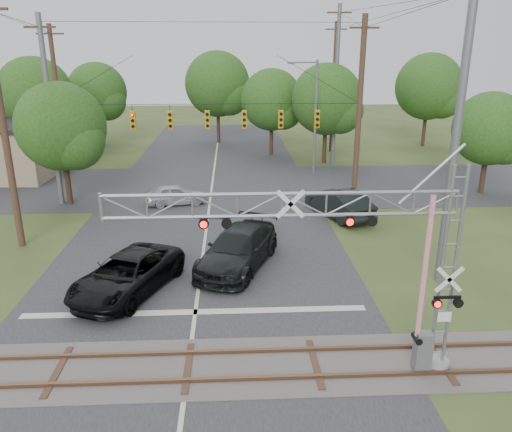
{
  "coord_description": "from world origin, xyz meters",
  "views": [
    {
      "loc": [
        1.46,
        -11.34,
        9.46
      ],
      "look_at": [
        2.4,
        7.5,
        3.15
      ],
      "focal_mm": 35.0,
      "sensor_mm": 36.0,
      "label": 1
    }
  ],
  "objects_px": {
    "crossing_gantry": "(348,250)",
    "streetlight": "(313,112)",
    "sedan_silver": "(175,195)",
    "car_dark": "(238,249)",
    "pickup_black": "(127,274)",
    "traffic_signal_span": "(221,114)"
  },
  "relations": [
    {
      "from": "crossing_gantry",
      "to": "streetlight",
      "type": "relative_size",
      "value": 1.18
    },
    {
      "from": "crossing_gantry",
      "to": "sedan_silver",
      "type": "bearing_deg",
      "value": 111.1
    },
    {
      "from": "crossing_gantry",
      "to": "sedan_silver",
      "type": "xyz_separation_m",
      "value": [
        -6.91,
        17.91,
        -3.4
      ]
    },
    {
      "from": "crossing_gantry",
      "to": "car_dark",
      "type": "xyz_separation_m",
      "value": [
        -3.05,
        8.02,
        -3.18
      ]
    },
    {
      "from": "pickup_black",
      "to": "sedan_silver",
      "type": "distance_m",
      "value": 12.22
    },
    {
      "from": "streetlight",
      "to": "pickup_black",
      "type": "bearing_deg",
      "value": -118.34
    },
    {
      "from": "traffic_signal_span",
      "to": "car_dark",
      "type": "bearing_deg",
      "value": -85.49
    },
    {
      "from": "car_dark",
      "to": "traffic_signal_span",
      "type": "bearing_deg",
      "value": 116.13
    },
    {
      "from": "crossing_gantry",
      "to": "sedan_silver",
      "type": "distance_m",
      "value": 19.5
    },
    {
      "from": "crossing_gantry",
      "to": "pickup_black",
      "type": "relative_size",
      "value": 1.81
    },
    {
      "from": "crossing_gantry",
      "to": "pickup_black",
      "type": "height_order",
      "value": "crossing_gantry"
    },
    {
      "from": "car_dark",
      "to": "streetlight",
      "type": "height_order",
      "value": "streetlight"
    },
    {
      "from": "traffic_signal_span",
      "to": "pickup_black",
      "type": "relative_size",
      "value": 3.4
    },
    {
      "from": "traffic_signal_span",
      "to": "pickup_black",
      "type": "xyz_separation_m",
      "value": [
        -3.73,
        -12.64,
        -4.88
      ]
    },
    {
      "from": "traffic_signal_span",
      "to": "sedan_silver",
      "type": "distance_m",
      "value": 5.88
    },
    {
      "from": "traffic_signal_span",
      "to": "car_dark",
      "type": "xyz_separation_m",
      "value": [
        0.82,
        -10.33,
        -4.8
      ]
    },
    {
      "from": "crossing_gantry",
      "to": "traffic_signal_span",
      "type": "distance_m",
      "value": 18.83
    },
    {
      "from": "crossing_gantry",
      "to": "streetlight",
      "type": "bearing_deg",
      "value": 83.21
    },
    {
      "from": "traffic_signal_span",
      "to": "streetlight",
      "type": "xyz_separation_m",
      "value": [
        6.89,
        7.04,
        -0.77
      ]
    },
    {
      "from": "traffic_signal_span",
      "to": "streetlight",
      "type": "distance_m",
      "value": 9.88
    },
    {
      "from": "crossing_gantry",
      "to": "streetlight",
      "type": "distance_m",
      "value": 25.59
    },
    {
      "from": "crossing_gantry",
      "to": "pickup_black",
      "type": "xyz_separation_m",
      "value": [
        -7.59,
        5.71,
        -3.26
      ]
    }
  ]
}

